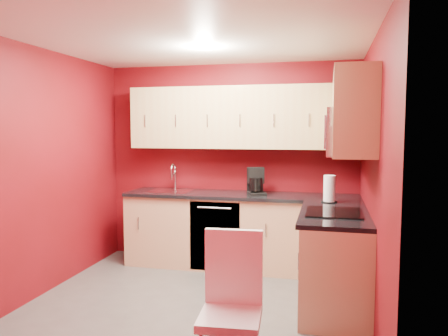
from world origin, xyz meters
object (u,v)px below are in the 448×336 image
at_px(sink, 171,188).
at_px(dining_chair, 230,309).
at_px(microwave, 349,132).
at_px(napkin_holder, 256,187).
at_px(paper_towel, 329,189).
at_px(coffee_maker, 257,181).

relative_size(sink, dining_chair, 0.52).
relative_size(microwave, sink, 1.46).
bearing_deg(sink, napkin_holder, 4.13).
relative_size(sink, paper_towel, 1.81).
bearing_deg(dining_chair, sink, 113.87).
height_order(coffee_maker, dining_chair, coffee_maker).
xyz_separation_m(sink, coffee_maker, (1.10, -0.06, 0.13)).
xyz_separation_m(napkin_holder, dining_chair, (0.23, -2.48, -0.49)).
height_order(sink, dining_chair, sink).
bearing_deg(paper_towel, coffee_maker, 157.62).
relative_size(microwave, napkin_holder, 4.86).
bearing_deg(dining_chair, coffee_maker, 90.28).
bearing_deg(sink, microwave, -25.60).
bearing_deg(coffee_maker, microwave, -66.68).
bearing_deg(paper_towel, sink, 168.32).
distance_m(coffee_maker, paper_towel, 0.90).
relative_size(microwave, coffee_maker, 2.37).
xyz_separation_m(coffee_maker, dining_chair, (0.20, -2.35, -0.57)).
relative_size(coffee_maker, paper_towel, 1.12).
bearing_deg(sink, dining_chair, -61.43).
height_order(microwave, paper_towel, microwave).
xyz_separation_m(microwave, napkin_holder, (-1.02, 1.08, -0.67)).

